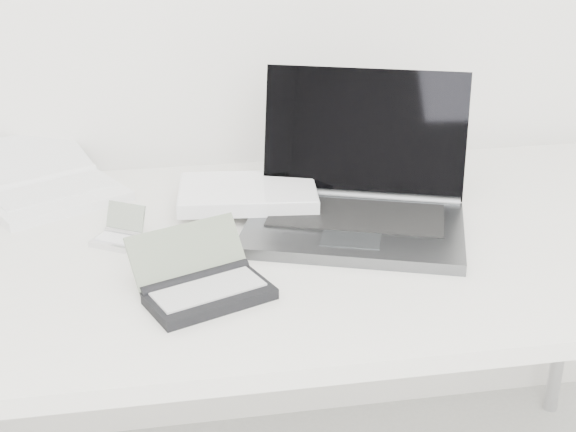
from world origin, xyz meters
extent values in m
cube|color=white|center=(0.00, 1.55, 0.71)|extent=(1.60, 0.80, 0.03)
cylinder|color=silver|center=(0.75, 1.90, 0.35)|extent=(0.04, 0.04, 0.70)
cube|color=#4F5154|center=(0.10, 1.54, 0.74)|extent=(0.45, 0.37, 0.02)
cube|color=black|center=(0.11, 1.58, 0.75)|extent=(0.34, 0.24, 0.00)
cube|color=black|center=(0.15, 1.70, 0.87)|extent=(0.38, 0.19, 0.24)
cylinder|color=#4F5154|center=(0.14, 1.67, 0.75)|extent=(0.36, 0.15, 0.02)
cube|color=#3D4042|center=(0.07, 1.48, 0.75)|extent=(0.12, 0.10, 0.00)
cube|color=silver|center=(-0.08, 1.69, 0.76)|extent=(0.27, 0.20, 0.03)
cube|color=white|center=(-0.08, 1.69, 0.78)|extent=(0.27, 0.19, 0.00)
cube|color=white|center=(-0.44, 1.79, 0.74)|extent=(0.30, 0.27, 0.02)
cube|color=silver|center=(-0.45, 1.80, 0.75)|extent=(0.24, 0.19, 0.00)
cube|color=silver|center=(-0.52, 1.93, 0.78)|extent=(0.29, 0.25, 0.06)
cylinder|color=white|center=(-0.48, 1.86, 0.75)|extent=(0.22, 0.13, 0.02)
cube|color=silver|center=(-0.32, 1.58, 0.74)|extent=(0.09, 0.09, 0.01)
cube|color=white|center=(-0.32, 1.58, 0.74)|extent=(0.07, 0.06, 0.00)
cube|color=#94A092|center=(-0.30, 1.61, 0.76)|extent=(0.07, 0.06, 0.05)
cylinder|color=silver|center=(-0.31, 1.60, 0.74)|extent=(0.07, 0.05, 0.01)
cube|color=black|center=(-0.18, 1.35, 0.74)|extent=(0.21, 0.16, 0.02)
cube|color=#A3A3A3|center=(-0.18, 1.35, 0.75)|extent=(0.18, 0.12, 0.00)
cube|color=slate|center=(-0.21, 1.42, 0.78)|extent=(0.19, 0.12, 0.07)
cylinder|color=black|center=(-0.20, 1.39, 0.75)|extent=(0.17, 0.08, 0.02)
camera|label=1|loc=(-0.24, 0.29, 1.33)|focal=50.00mm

